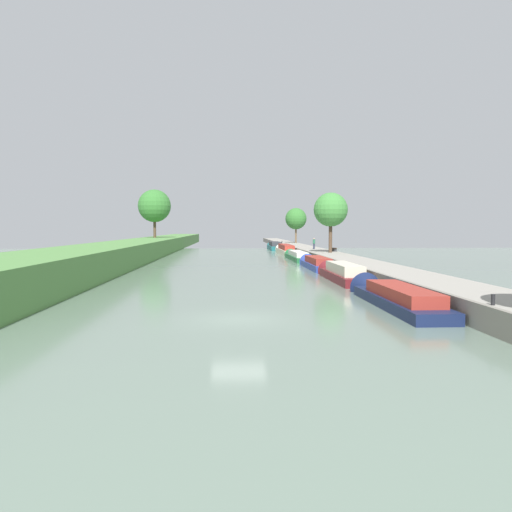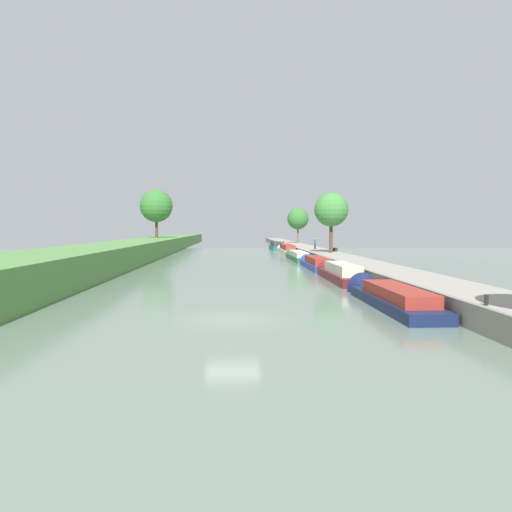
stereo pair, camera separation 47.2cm
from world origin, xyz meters
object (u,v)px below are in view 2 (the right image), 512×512
object	(u,v)px
person_walking	(315,243)
mooring_bollard_near	(486,300)
narrowboat_blue	(315,263)
narrowboat_green	(297,256)
narrowboat_cream	(286,250)
park_bench	(335,249)
narrowboat_maroon	(339,273)
narrowboat_teal	(276,246)
narrowboat_navy	(388,296)
mooring_bollard_far	(284,242)

from	to	relation	value
person_walking	mooring_bollard_near	xyz separation A→B (m)	(-1.75, -53.67, -0.65)
narrowboat_blue	narrowboat_green	distance (m)	13.99
narrowboat_cream	park_bench	bearing A→B (deg)	-71.96
narrowboat_green	person_walking	bearing A→B (deg)	64.98
narrowboat_blue	narrowboat_maroon	bearing A→B (deg)	-90.16
narrowboat_blue	narrowboat_teal	distance (m)	45.19
narrowboat_maroon	narrowboat_navy	bearing A→B (deg)	-90.08
person_walking	mooring_bollard_far	world-z (taller)	person_walking
narrowboat_teal	park_bench	size ratio (longest dim) A/B	8.38
person_walking	mooring_bollard_near	distance (m)	53.70
narrowboat_blue	mooring_bollard_near	distance (m)	31.97
mooring_bollard_near	mooring_bollard_far	xyz separation A→B (m)	(0.00, 82.74, 0.00)
narrowboat_maroon	narrowboat_teal	xyz separation A→B (m)	(-0.28, 57.30, 0.05)
narrowboat_maroon	person_walking	distance (m)	34.08
narrowboat_cream	park_bench	world-z (taller)	same
narrowboat_navy	mooring_bollard_far	world-z (taller)	mooring_bollard_far
mooring_bollard_far	narrowboat_navy	bearing A→B (deg)	-91.36
person_walking	narrowboat_teal	bearing A→B (deg)	99.25
narrowboat_maroon	narrowboat_blue	xyz separation A→B (m)	(0.03, 12.11, -0.08)
narrowboat_cream	person_walking	xyz separation A→B (m)	(3.42, -7.98, 1.30)
narrowboat_cream	park_bench	distance (m)	16.01
narrowboat_maroon	mooring_bollard_near	size ratio (longest dim) A/B	24.55
narrowboat_maroon	mooring_bollard_near	distance (m)	19.90
narrowboat_teal	park_bench	world-z (taller)	narrowboat_teal
park_bench	person_walking	bearing A→B (deg)	101.99
narrowboat_cream	park_bench	xyz separation A→B (m)	(4.95, -15.21, 0.77)
narrowboat_cream	person_walking	world-z (taller)	person_walking
narrowboat_cream	narrowboat_maroon	bearing A→B (deg)	-90.16
narrowboat_maroon	narrowboat_teal	world-z (taller)	narrowboat_teal
narrowboat_navy	mooring_bollard_far	distance (m)	75.69
narrowboat_teal	park_bench	xyz separation A→B (m)	(5.35, -30.66, 0.77)
narrowboat_navy	narrowboat_maroon	distance (m)	12.73
narrowboat_green	mooring_bollard_near	world-z (taller)	mooring_bollard_near
narrowboat_navy	narrowboat_green	distance (m)	38.83
narrowboat_blue	mooring_bollard_far	distance (m)	50.86
narrowboat_maroon	mooring_bollard_near	world-z (taller)	mooring_bollard_near
mooring_bollard_far	narrowboat_teal	bearing A→B (deg)	-110.11
narrowboat_blue	narrowboat_teal	bearing A→B (deg)	90.40
narrowboat_maroon	person_walking	bearing A→B (deg)	84.05
narrowboat_teal	mooring_bollard_near	xyz separation A→B (m)	(2.06, -77.10, 0.65)
narrowboat_navy	park_bench	bearing A→B (deg)	82.64
narrowboat_blue	person_walking	bearing A→B (deg)	80.86
narrowboat_maroon	narrowboat_green	world-z (taller)	narrowboat_maroon
narrowboat_cream	person_walking	size ratio (longest dim) A/B	9.58
mooring_bollard_far	narrowboat_cream	bearing A→B (deg)	-94.51
narrowboat_cream	narrowboat_teal	bearing A→B (deg)	91.48
narrowboat_green	narrowboat_teal	xyz separation A→B (m)	(-0.19, 31.20, 0.15)
narrowboat_navy	narrowboat_cream	xyz separation A→B (m)	(0.13, 54.57, 0.17)
narrowboat_green	narrowboat_cream	distance (m)	15.75
narrowboat_navy	narrowboat_teal	world-z (taller)	narrowboat_teal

